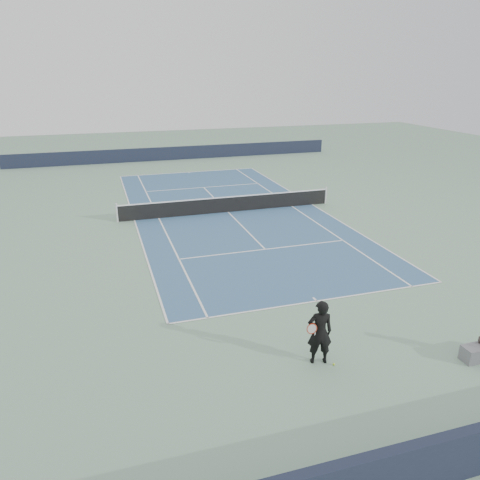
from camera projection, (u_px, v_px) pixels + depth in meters
name	position (u px, v px, depth m)	size (l,w,h in m)	color
ground	(228.00, 212.00, 27.81)	(80.00, 80.00, 0.00)	gray
court_surface	(228.00, 212.00, 27.81)	(10.97, 23.77, 0.01)	#365A7F
tennis_net	(228.00, 204.00, 27.64)	(12.90, 0.10, 1.07)	silver
windscreen_far	(176.00, 153.00, 43.63)	(30.00, 0.25, 1.20)	black
tennis_player	(320.00, 332.00, 13.30)	(0.87, 0.69, 1.99)	black
tennis_ball	(334.00, 364.00, 13.46)	(0.07, 0.07, 0.07)	#BFE82F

